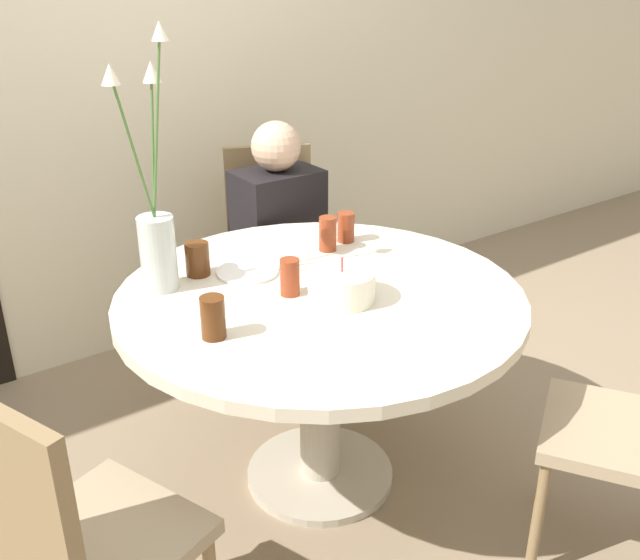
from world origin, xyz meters
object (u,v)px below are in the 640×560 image
Objects in this scene: drink_glass_1 at (346,227)px; drink_glass_2 at (328,234)px; drink_glass_0 at (290,277)px; drink_glass_4 at (213,317)px; birthday_cake at (342,286)px; drink_glass_3 at (197,259)px; side_plate at (247,272)px; person_woman at (279,256)px; chair_right_flank at (67,537)px; flower_vase at (156,228)px; chair_far_back at (273,240)px.

drink_glass_1 is 0.89× the size of drink_glass_2.
drink_glass_0 is 0.33m from drink_glass_4.
birthday_cake reaches higher than drink_glass_4.
drink_glass_0 is at bearing -61.77° from drink_glass_3.
person_woman is at bearing 49.00° from side_plate.
flower_vase is (0.53, 0.66, 0.40)m from chair_right_flank.
drink_glass_4 is (-0.02, -0.38, -0.14)m from flower_vase.
flower_vase reaches higher than birthday_cake.
side_plate is (-0.50, -0.65, 0.20)m from chair_far_back.
side_plate is 0.17m from drink_glass_3.
drink_glass_2 is (0.33, 0.01, 0.06)m from side_plate.
side_plate is at bearing -131.00° from person_woman.
flower_vase is at bearing 137.92° from drink_glass_0.
chair_far_back is 1.16× the size of flower_vase.
drink_glass_0 is at bearing -85.87° from chair_right_flank.
chair_far_back is 1.28m from drink_glass_4.
drink_glass_0 reaches higher than side_plate.
drink_glass_3 is (-0.27, 0.42, 0.01)m from birthday_cake.
flower_vase is 0.40m from drink_glass_4.
person_woman reaches higher than drink_glass_4.
drink_glass_3 is at bearing -143.79° from person_woman.
drink_glass_4 is at bearing -153.54° from drink_glass_1.
chair_right_flank reaches higher than drink_glass_4.
chair_far_back is 7.65× the size of drink_glass_4.
flower_vase is 0.20m from drink_glass_3.
flower_vase is 6.82× the size of drink_glass_0.
drink_glass_3 is (-0.14, 0.08, 0.05)m from side_plate.
birthday_cake is at bearing -68.77° from side_plate.
flower_vase is 6.45× the size of drink_glass_2.
flower_vase reaches higher than drink_glass_3.
flower_vase reaches higher than person_woman.
drink_glass_3 is 0.43m from drink_glass_4.
chair_right_flank is at bearing -134.63° from drink_glass_3.
drink_glass_3 is 0.91× the size of drink_glass_4.
drink_glass_2 reaches higher than drink_glass_1.
chair_far_back is 1.81m from chair_right_flank.
chair_right_flank is 1.16× the size of flower_vase.
chair_right_flank is 0.96m from drink_glass_0.
flower_vase is (-0.78, -0.59, 0.40)m from chair_far_back.
drink_glass_1 is (1.25, 0.64, 0.25)m from chair_right_flank.
drink_glass_3 is at bearing -65.23° from chair_right_flank.
side_plate is 1.71× the size of drink_glass_4.
drink_glass_3 is (-0.16, 0.30, -0.00)m from drink_glass_0.
chair_far_back reaches higher than side_plate.
chair_far_back is 0.89m from drink_glass_3.
drink_glass_3 is at bearing 148.23° from side_plate.
chair_far_back is 1.05m from flower_vase.
drink_glass_2 is (-0.17, -0.64, 0.26)m from chair_far_back.
person_woman is (0.41, 0.72, -0.27)m from drink_glass_0.
side_plate is at bearing -104.27° from chair_far_back.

